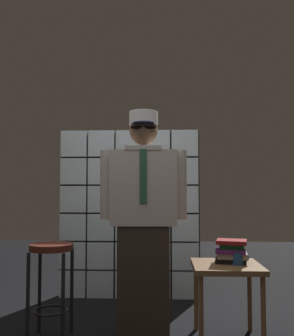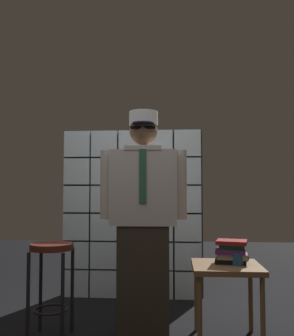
{
  "view_description": "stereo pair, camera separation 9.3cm",
  "coord_description": "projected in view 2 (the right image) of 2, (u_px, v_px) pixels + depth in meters",
  "views": [
    {
      "loc": [
        0.39,
        -2.62,
        1.15
      ],
      "look_at": [
        0.24,
        0.49,
        1.33
      ],
      "focal_mm": 40.47,
      "sensor_mm": 36.0,
      "label": 1
    },
    {
      "loc": [
        0.48,
        -2.62,
        1.15
      ],
      "look_at": [
        0.24,
        0.49,
        1.33
      ],
      "focal_mm": 40.47,
      "sensor_mm": 36.0,
      "label": 2
    }
  ],
  "objects": [
    {
      "name": "book_stack",
      "position": [
        231.0,
        252.0,
        2.95
      ],
      "size": [
        0.27,
        0.23,
        0.18
      ],
      "color": "black",
      "rests_on": "side_table"
    },
    {
      "name": "coffee_mug",
      "position": [
        238.0,
        259.0,
        2.87
      ],
      "size": [
        0.13,
        0.08,
        0.09
      ],
      "color": "navy",
      "rests_on": "side_table"
    },
    {
      "name": "standing_person",
      "position": [
        143.0,
        216.0,
        3.09
      ],
      "size": [
        0.72,
        0.31,
        1.8
      ],
      "rotation": [
        0.0,
        0.0,
        0.04
      ],
      "color": "#382D23",
      "rests_on": "ground"
    },
    {
      "name": "side_table",
      "position": [
        227.0,
        275.0,
        2.9
      ],
      "size": [
        0.52,
        0.52,
        0.58
      ],
      "color": "brown",
      "rests_on": "ground"
    },
    {
      "name": "bar_stool",
      "position": [
        51.0,
        267.0,
        2.98
      ],
      "size": [
        0.34,
        0.34,
        0.73
      ],
      "color": "#592319",
      "rests_on": "ground"
    },
    {
      "name": "glass_block_wall",
      "position": [
        132.0,
        213.0,
        4.12
      ],
      "size": [
        1.54,
        0.1,
        1.84
      ],
      "color": "silver",
      "rests_on": "ground"
    }
  ]
}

